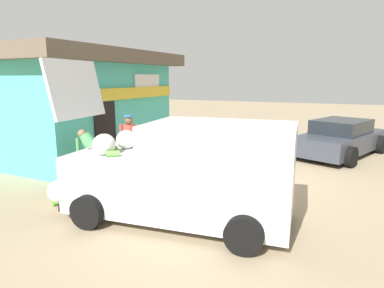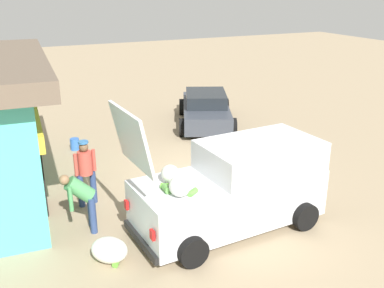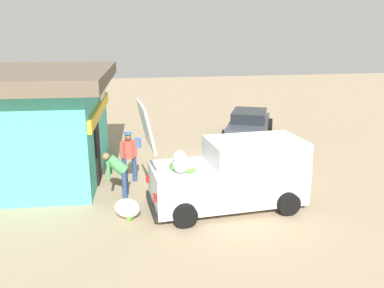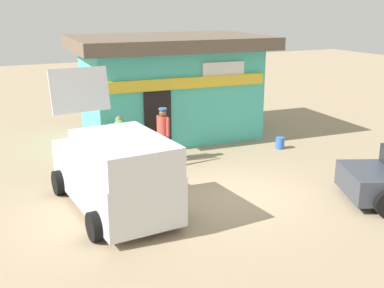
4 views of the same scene
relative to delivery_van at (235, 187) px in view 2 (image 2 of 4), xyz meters
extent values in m
plane|color=#9E896B|center=(2.85, -0.47, -0.95)|extent=(60.00, 60.00, 0.00)
cube|color=yellow|center=(3.64, 3.70, 1.27)|extent=(5.48, 0.47, 0.36)
cube|color=black|center=(2.61, 3.80, 0.05)|extent=(0.90, 0.12, 2.00)
cube|color=white|center=(4.91, 3.64, 1.59)|extent=(1.50, 0.16, 0.60)
cube|color=silver|center=(-0.01, 0.16, -0.23)|extent=(2.01, 4.31, 1.08)
cube|color=silver|center=(0.04, -0.64, 0.63)|extent=(1.83, 2.71, 0.65)
cube|color=black|center=(0.12, -1.89, 0.60)|extent=(1.48, 0.17, 0.49)
cube|color=silver|center=(-0.15, 2.38, 1.54)|extent=(1.58, 0.40, 1.17)
ellipsoid|color=silver|center=(0.20, 1.47, 0.50)|extent=(0.46, 0.39, 0.39)
ellipsoid|color=silver|center=(-0.44, 1.54, 0.51)|extent=(0.49, 0.41, 0.41)
cylinder|color=#65B246|center=(-0.52, 1.29, 0.37)|extent=(0.23, 0.26, 0.11)
cylinder|color=#5C9F46|center=(-0.18, 1.71, 0.38)|extent=(0.24, 0.15, 0.14)
cylinder|color=#5EB631|center=(-0.04, 1.64, 0.37)|extent=(0.25, 0.30, 0.12)
cube|color=black|center=(-0.15, 2.30, -0.69)|extent=(1.65, 0.19, 0.16)
cube|color=red|center=(-0.83, 2.27, -0.18)|extent=(0.14, 0.07, 0.20)
cube|color=red|center=(0.53, 2.36, -0.18)|extent=(0.14, 0.07, 0.20)
cylinder|color=black|center=(-0.86, -1.33, -0.63)|extent=(0.26, 0.64, 0.62)
cylinder|color=black|center=(1.02, -1.20, -0.63)|extent=(0.26, 0.64, 0.62)
cylinder|color=black|center=(-1.04, 1.53, -0.63)|extent=(0.26, 0.64, 0.62)
cylinder|color=black|center=(0.84, 1.65, -0.63)|extent=(0.26, 0.64, 0.62)
cube|color=#383D47|center=(7.10, -2.85, -0.45)|extent=(4.47, 3.22, 0.63)
cube|color=#1E2328|center=(7.10, -2.85, 0.09)|extent=(2.42, 2.17, 0.47)
cylinder|color=black|center=(6.18, -1.44, -0.62)|extent=(0.68, 0.46, 0.65)
cylinder|color=black|center=(5.44, -3.13, -0.62)|extent=(0.68, 0.46, 0.65)
cylinder|color=black|center=(8.75, -2.57, -0.62)|extent=(0.68, 0.46, 0.65)
cylinder|color=black|center=(8.02, -4.26, -0.62)|extent=(0.68, 0.46, 0.65)
cylinder|color=navy|center=(2.34, 2.97, -0.53)|extent=(0.15, 0.15, 0.82)
cylinder|color=navy|center=(2.43, 2.65, -0.53)|extent=(0.15, 0.15, 0.82)
cylinder|color=#CC4C3F|center=(2.38, 2.81, 0.17)|extent=(0.42, 0.42, 0.58)
sphere|color=brown|center=(2.38, 2.81, 0.57)|extent=(0.22, 0.22, 0.22)
cylinder|color=#3872B2|center=(2.38, 2.81, 0.70)|extent=(0.25, 0.25, 0.05)
cylinder|color=#CC4C3F|center=(2.32, 3.04, 0.18)|extent=(0.09, 0.09, 0.55)
cylinder|color=#CC4C3F|center=(2.44, 2.58, 0.18)|extent=(0.09, 0.09, 0.55)
cylinder|color=navy|center=(0.99, 2.99, -0.54)|extent=(0.15, 0.15, 0.82)
cylinder|color=navy|center=(1.33, 2.96, -0.54)|extent=(0.15, 0.15, 0.82)
cylinder|color=#4C9959|center=(1.18, 3.19, 0.07)|extent=(0.40, 0.69, 0.64)
sphere|color=#8C6647|center=(1.21, 3.49, 0.34)|extent=(0.22, 0.22, 0.22)
cylinder|color=#4C9959|center=(0.97, 3.43, -0.01)|extent=(0.09, 0.09, 0.55)
cylinder|color=#4C9959|center=(1.44, 3.38, -0.01)|extent=(0.09, 0.09, 0.55)
ellipsoid|color=silver|center=(-0.19, 2.95, -0.70)|extent=(0.95, 0.94, 0.49)
cylinder|color=#5F9D38|center=(-0.04, 3.05, -0.87)|extent=(0.19, 0.29, 0.15)
cylinder|color=#5E9F37|center=(-0.07, 2.75, -0.89)|extent=(0.28, 0.26, 0.11)
cylinder|color=#5DA636|center=(-0.36, 2.87, -0.88)|extent=(0.31, 0.25, 0.13)
cylinder|color=blue|center=(6.41, 2.35, -0.75)|extent=(0.29, 0.29, 0.39)
camera|label=1|loc=(-5.59, -2.40, 1.76)|focal=31.21mm
camera|label=2|loc=(-7.62, 4.63, 4.26)|focal=41.15mm
camera|label=3|loc=(-9.94, 3.00, 3.83)|focal=36.75mm
camera|label=4|loc=(-2.96, -10.25, 3.76)|focal=44.99mm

